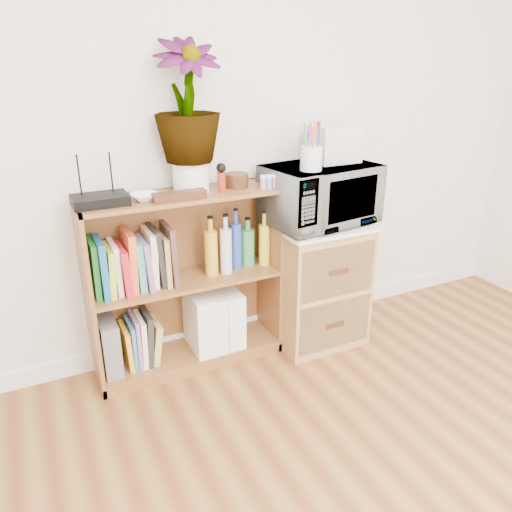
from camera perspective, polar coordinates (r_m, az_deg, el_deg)
skirting_board at (r=3.05m, az=-2.14°, el=-8.05°), size 4.00×0.02×0.10m
bookshelf at (r=2.63m, az=-8.01°, el=-3.02°), size 1.00×0.30×0.95m
wicker_unit at (r=2.92m, az=6.72°, el=-3.08°), size 0.50×0.45×0.70m
microwave at (r=2.73m, az=7.33°, el=6.97°), size 0.63×0.47×0.32m
pen_cup at (r=2.55m, az=6.33°, el=11.03°), size 0.11×0.11×0.12m
small_appliance at (r=2.78m, az=8.86°, el=12.58°), size 0.24×0.20×0.19m
router at (r=2.37m, az=-17.39°, el=6.13°), size 0.25×0.17×0.04m
white_bowl at (r=2.39m, az=-12.60°, el=6.62°), size 0.13×0.13×0.03m
plant_pot at (r=2.49m, az=-7.44°, el=8.96°), size 0.18×0.18×0.15m
potted_plant at (r=2.44m, az=-7.87°, el=17.13°), size 0.31×0.31×0.56m
trinket_box at (r=2.36m, az=-8.74°, el=6.82°), size 0.25×0.06×0.04m
kokeshi_doll at (r=2.49m, az=-3.97°, el=8.45°), size 0.04×0.04×0.10m
wooden_bowl at (r=2.57m, az=-2.21°, el=8.65°), size 0.12×0.12×0.07m
paint_jars at (r=2.54m, az=1.49°, el=8.38°), size 0.12×0.04×0.06m
file_box at (r=2.68m, az=-16.46°, el=-9.69°), size 0.09×0.23×0.29m
magazine_holder_left at (r=2.75m, az=-6.50°, el=-7.41°), size 0.10×0.26×0.33m
magazine_holder_mid at (r=2.77m, az=-5.14°, el=-7.21°), size 0.10×0.26×0.32m
magazine_holder_right at (r=2.81m, az=-3.13°, el=-6.80°), size 0.10×0.25×0.32m
cookbooks at (r=2.51m, az=-13.86°, el=-0.76°), size 0.40×0.20×0.31m
liquor_bottles at (r=2.67m, az=-1.59°, el=1.58°), size 0.45×0.07×0.32m
lower_books at (r=2.71m, az=-13.05°, el=-9.36°), size 0.19×0.19×0.28m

